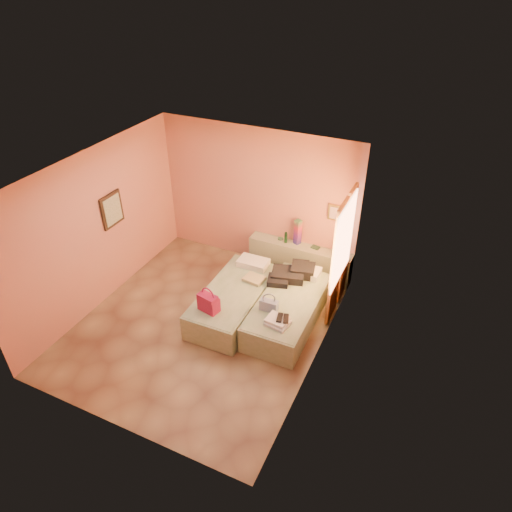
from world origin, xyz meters
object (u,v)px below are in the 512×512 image
Objects in this scene: flower_vase at (337,251)px; blue_handbag at (269,305)px; green_book at (315,247)px; magenta_handbag at (209,302)px; towel_stack at (278,322)px; headboard_ledge at (299,260)px; bed_right at (288,311)px; bed_left at (234,301)px; water_bottle at (286,238)px.

flower_vase is 0.97× the size of blue_handbag.
green_book is at bearing 164.28° from flower_vase.
magenta_handbag is at bearing -157.75° from blue_handbag.
flower_vase is (0.45, -0.13, 0.13)m from green_book.
headboard_ledge is at bearing 100.81° from towel_stack.
blue_handbag reaches higher than headboard_ledge.
magenta_handbag is at bearing -144.46° from bed_right.
headboard_ledge is at bearing 83.26° from magenta_handbag.
bed_left is (-0.64, -1.58, -0.08)m from headboard_ledge.
water_bottle is 1.42× the size of green_book.
water_bottle is (0.33, 1.58, 0.51)m from bed_left.
bed_right is 1.65m from water_bottle.
flower_vase is 2.04m from towel_stack.
bed_left and bed_right have the same top height.
bed_left is 12.76× the size of green_book.
bed_right is at bearing -106.98° from flower_vase.
bed_left is 0.97m from bed_right.
magenta_handbag is (-0.12, -0.65, 0.41)m from bed_left.
bed_left is 1.19m from towel_stack.
headboard_ledge is 2.12m from towel_stack.
bed_right is at bearing -66.33° from water_bottle.
magenta_handbag is (-1.08, -0.79, 0.41)m from bed_right.
blue_handbag is at bearing -83.65° from green_book.
magenta_handbag reaches higher than towel_stack.
blue_handbag is at bearing -118.35° from bed_right.
water_bottle is 0.75× the size of blue_handbag.
towel_stack reaches higher than bed_right.
bed_right is at bearing -77.29° from green_book.
bed_left is 2.11m from flower_vase.
headboard_ledge is 9.24× the size of water_bottle.
bed_left is 5.71× the size of towel_stack.
green_book is (-0.04, 1.49, 0.41)m from bed_right.
magenta_handbag is at bearing -172.32° from towel_stack.
flower_vase is (1.38, 1.50, 0.54)m from bed_left.
flower_vase is at bearing -4.50° from green_book.
flower_vase is at bearing -5.74° from headboard_ledge.
bed_right is at bearing -77.26° from headboard_ledge.
towel_stack is at bearing -79.19° from headboard_ledge.
flower_vase is at bearing 67.64° from blue_handbag.
water_bottle is at bearing -163.58° from green_book.
bed_left is at bearing 91.89° from magenta_handbag.
magenta_handbag is at bearing -103.32° from green_book.
magenta_handbag is (-0.45, -2.23, -0.10)m from water_bottle.
flower_vase is at bearing 80.23° from towel_stack.
green_book reaches higher than bed_right.
bed_right is at bearing 96.38° from towel_stack.
towel_stack is at bearing -71.33° from water_bottle.
towel_stack reaches higher than bed_left.
water_bottle reaches higher than bed_left.
magenta_handbag is (-1.50, -2.15, -0.13)m from flower_vase.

